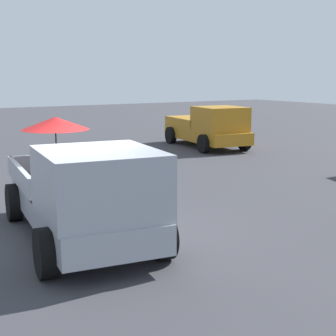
% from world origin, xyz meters
% --- Properties ---
extents(ground_plane, '(80.00, 80.00, 0.00)m').
position_xyz_m(ground_plane, '(0.00, 0.00, 0.00)').
color(ground_plane, '#38383D').
extents(pickup_truck_main, '(5.30, 2.79, 2.19)m').
position_xyz_m(pickup_truck_main, '(0.35, -0.05, 0.99)').
color(pickup_truck_main, black).
rests_on(pickup_truck_main, ground).
extents(pickup_truck_red, '(5.00, 2.67, 1.80)m').
position_xyz_m(pickup_truck_red, '(-8.73, 9.50, 0.87)').
color(pickup_truck_red, black).
rests_on(pickup_truck_red, ground).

